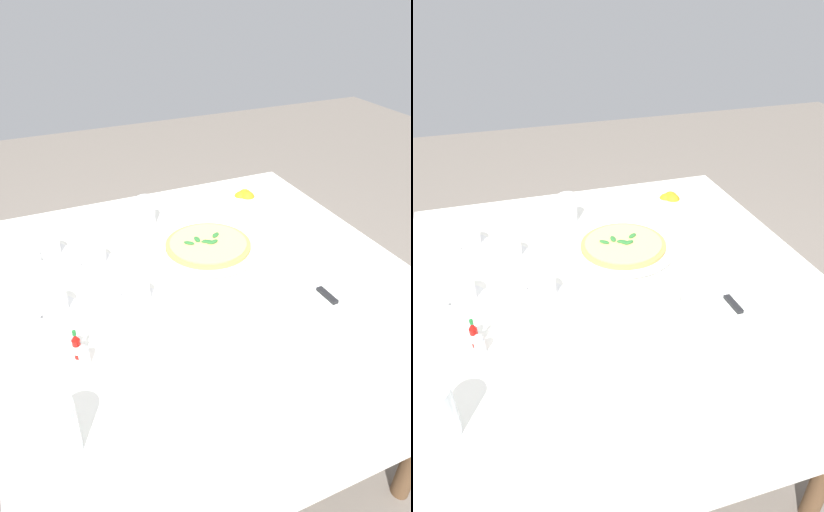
{
  "view_description": "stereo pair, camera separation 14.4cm",
  "coord_description": "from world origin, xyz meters",
  "views": [
    {
      "loc": [
        -1.05,
        0.46,
        1.54
      ],
      "look_at": [
        0.05,
        -0.03,
        0.76
      ],
      "focal_mm": 32.1,
      "sensor_mm": 36.0,
      "label": 1
    },
    {
      "loc": [
        -1.1,
        0.32,
        1.54
      ],
      "look_at": [
        0.05,
        -0.03,
        0.76
      ],
      "focal_mm": 32.1,
      "sensor_mm": 36.0,
      "label": 2
    }
  ],
  "objects": [
    {
      "name": "water_glass_far_left",
      "position": [
        -0.45,
        0.49,
        0.79
      ],
      "size": [
        0.08,
        0.08,
        0.13
      ],
      "color": "white",
      "rests_on": "dining_table"
    },
    {
      "name": "coffee_cup_near_left",
      "position": [
        0.18,
        0.29,
        0.77
      ],
      "size": [
        0.13,
        0.13,
        0.06
      ],
      "color": "white",
      "rests_on": "dining_table"
    },
    {
      "name": "coffee_cup_center_back",
      "position": [
        0.29,
        0.41,
        0.77
      ],
      "size": [
        0.13,
        0.13,
        0.06
      ],
      "color": "white",
      "rests_on": "dining_table"
    },
    {
      "name": "water_glass_right_edge",
      "position": [
        -0.25,
        -0.07,
        0.79
      ],
      "size": [
        0.07,
        0.07,
        0.12
      ],
      "color": "white",
      "rests_on": "dining_table"
    },
    {
      "name": "coffee_cup_far_right",
      "position": [
        -0.01,
        0.44,
        0.77
      ],
      "size": [
        0.13,
        0.13,
        0.07
      ],
      "color": "white",
      "rests_on": "dining_table"
    },
    {
      "name": "pizza",
      "position": [
        0.11,
        -0.07,
        0.76
      ],
      "size": [
        0.28,
        0.28,
        0.02
      ],
      "color": "tan",
      "rests_on": "pizza_plate"
    },
    {
      "name": "napkin_folded",
      "position": [
        -0.23,
        -0.25,
        0.75
      ],
      "size": [
        0.23,
        0.14,
        0.02
      ],
      "rotation": [
        0.0,
        0.0,
        0.05
      ],
      "color": "white",
      "rests_on": "dining_table"
    },
    {
      "name": "dining_table",
      "position": [
        0.0,
        0.0,
        0.62
      ],
      "size": [
        1.22,
        1.22,
        0.74
      ],
      "color": "white",
      "rests_on": "ground_plane"
    },
    {
      "name": "pepper_shaker",
      "position": [
        -0.23,
        0.4,
        0.76
      ],
      "size": [
        0.03,
        0.03,
        0.06
      ],
      "color": "white",
      "rests_on": "dining_table"
    },
    {
      "name": "water_glass_left_edge",
      "position": [
        0.36,
        0.06,
        0.79
      ],
      "size": [
        0.06,
        0.06,
        0.11
      ],
      "color": "white",
      "rests_on": "dining_table"
    },
    {
      "name": "citrus_bowl",
      "position": [
        0.35,
        -0.33,
        0.77
      ],
      "size": [
        0.15,
        0.15,
        0.07
      ],
      "color": "white",
      "rests_on": "dining_table"
    },
    {
      "name": "pizza_plate",
      "position": [
        0.11,
        -0.07,
        0.75
      ],
      "size": [
        0.34,
        0.34,
        0.02
      ],
      "color": "white",
      "rests_on": "dining_table"
    },
    {
      "name": "ground_plane",
      "position": [
        0.0,
        0.0,
        0.0
      ],
      "size": [
        8.0,
        8.0,
        0.0
      ],
      "primitive_type": "plane",
      "color": "slate"
    },
    {
      "name": "hot_sauce_bottle",
      "position": [
        -0.2,
        0.41,
        0.77
      ],
      "size": [
        0.02,
        0.02,
        0.08
      ],
      "color": "#B7140F",
      "rests_on": "dining_table"
    },
    {
      "name": "dinner_knife",
      "position": [
        -0.22,
        -0.25,
        0.76
      ],
      "size": [
        0.2,
        0.03,
        0.01
      ],
      "rotation": [
        0.0,
        0.0,
        0.03
      ],
      "color": "silver",
      "rests_on": "napkin_folded"
    },
    {
      "name": "coffee_cup_back_corner",
      "position": [
        -0.06,
        0.22,
        0.77
      ],
      "size": [
        0.13,
        0.13,
        0.07
      ],
      "color": "white",
      "rests_on": "dining_table"
    },
    {
      "name": "salt_shaker",
      "position": [
        -0.18,
        0.42,
        0.76
      ],
      "size": [
        0.03,
        0.03,
        0.06
      ],
      "color": "white",
      "rests_on": "dining_table"
    }
  ]
}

